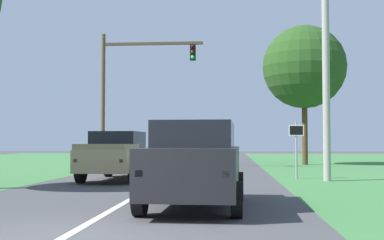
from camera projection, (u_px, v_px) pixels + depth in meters
name	position (u px, v px, depth m)	size (l,w,h in m)	color
ground_plane	(162.00, 181.00, 18.73)	(120.00, 120.00, 0.00)	#424244
lane_centre_stripe	(65.00, 237.00, 7.77)	(0.16, 40.13, 0.01)	white
red_suv_near	(196.00, 162.00, 11.38)	(2.26, 4.86, 1.94)	black
pickup_truck_lead	(119.00, 155.00, 19.33)	(2.41, 5.48, 1.88)	tan
traffic_light	(128.00, 81.00, 28.92)	(5.95, 0.40, 7.78)	brown
keep_moving_sign	(296.00, 142.00, 20.02)	(0.60, 0.09, 2.29)	gray
oak_tree_right	(304.00, 67.00, 32.59)	(5.42, 5.42, 9.09)	#4C351E
utility_pole_right	(326.00, 74.00, 19.02)	(0.28, 0.28, 8.13)	#9E998E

